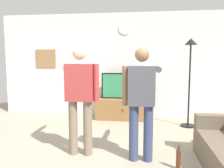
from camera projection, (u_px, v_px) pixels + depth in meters
name	position (u px, v px, depth m)	size (l,w,h in m)	color
ground_plane	(97.00, 166.00, 3.29)	(8.40, 8.40, 0.00)	#9E937F
back_wall	(119.00, 65.00, 6.05)	(6.40, 0.10, 2.70)	silver
tv_stand	(124.00, 109.00, 5.80)	(1.39, 0.53, 0.52)	olive
television	(124.00, 86.00, 5.78)	(1.14, 0.07, 0.65)	black
wall_clock	(125.00, 28.00, 5.86)	(0.33, 0.33, 0.03)	white
framed_picture	(46.00, 59.00, 6.25)	(0.56, 0.04, 0.50)	#997047
floor_lamp	(190.00, 64.00, 5.04)	(0.32, 0.32, 1.97)	black
person_standing_nearer_lamp	(80.00, 94.00, 3.60)	(0.61, 0.78, 1.72)	#7A6B56
person_standing_nearer_couch	(141.00, 98.00, 3.38)	(0.57, 0.78, 1.69)	#384266
beverage_bottle	(178.00, 159.00, 3.17)	(0.07, 0.07, 0.35)	#592D19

